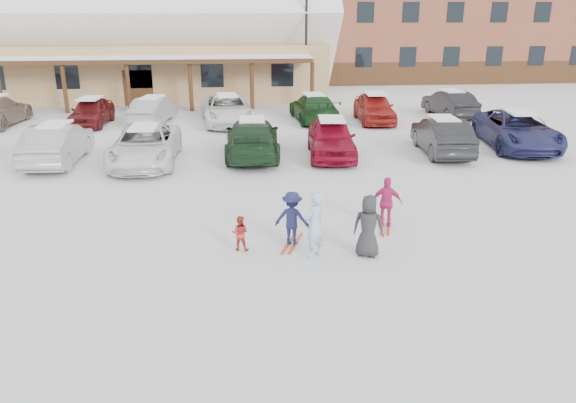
{
  "coord_description": "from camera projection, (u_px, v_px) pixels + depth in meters",
  "views": [
    {
      "loc": [
        -1.0,
        -12.95,
        5.86
      ],
      "look_at": [
        0.3,
        1.0,
        1.0
      ],
      "focal_mm": 35.0,
      "sensor_mm": 36.0,
      "label": 1
    }
  ],
  "objects": [
    {
      "name": "bystander_dark",
      "position": [
        368.0,
        226.0,
        13.73
      ],
      "size": [
        0.91,
        0.77,
        1.58
      ],
      "primitive_type": "imported",
      "rotation": [
        0.0,
        0.0,
        2.72
      ],
      "color": "#2A2A2D",
      "rests_on": "ground"
    },
    {
      "name": "skis_child_navy",
      "position": [
        292.0,
        244.0,
        14.66
      ],
      "size": [
        0.67,
        1.38,
        0.03
      ],
      "primitive_type": "cube",
      "rotation": [
        0.0,
        0.0,
        2.79
      ],
      "color": "#C1411B",
      "rests_on": "ground"
    },
    {
      "name": "toddler_red",
      "position": [
        240.0,
        233.0,
        14.17
      ],
      "size": [
        0.52,
        0.44,
        0.92
      ],
      "primitive_type": "imported",
      "rotation": [
        0.0,
        0.0,
        2.92
      ],
      "color": "#B82C28",
      "rests_on": "ground"
    },
    {
      "name": "ground",
      "position": [
        280.0,
        252.0,
        14.19
      ],
      "size": [
        160.0,
        160.0,
        0.0
      ],
      "primitive_type": "plane",
      "color": "white",
      "rests_on": "ground"
    },
    {
      "name": "parked_car_13",
      "position": [
        450.0,
        104.0,
        31.53
      ],
      "size": [
        1.94,
        4.54,
        1.46
      ],
      "primitive_type": "imported",
      "rotation": [
        0.0,
        0.0,
        3.23
      ],
      "color": "black",
      "rests_on": "ground"
    },
    {
      "name": "parked_car_5",
      "position": [
        442.0,
        136.0,
        23.49
      ],
      "size": [
        1.93,
        4.71,
        1.52
      ],
      "primitive_type": "imported",
      "rotation": [
        0.0,
        0.0,
        3.07
      ],
      "color": "black",
      "rests_on": "ground"
    },
    {
      "name": "parked_car_1",
      "position": [
        57.0,
        144.0,
        22.03
      ],
      "size": [
        1.72,
        4.78,
        1.57
      ],
      "primitive_type": "imported",
      "rotation": [
        0.0,
        0.0,
        3.13
      ],
      "color": "#A0A0A3",
      "rests_on": "ground"
    },
    {
      "name": "parked_car_8",
      "position": [
        91.0,
        112.0,
        29.19
      ],
      "size": [
        1.88,
        4.24,
        1.42
      ],
      "primitive_type": "imported",
      "rotation": [
        0.0,
        0.0,
        -0.05
      ],
      "color": "maroon",
      "rests_on": "ground"
    },
    {
      "name": "parked_car_6",
      "position": [
        517.0,
        130.0,
        24.48
      ],
      "size": [
        3.3,
        5.94,
        1.57
      ],
      "primitive_type": "imported",
      "rotation": [
        0.0,
        0.0,
        -0.13
      ],
      "color": "navy",
      "rests_on": "ground"
    },
    {
      "name": "conifer_3",
      "position": [
        305.0,
        15.0,
        54.43
      ],
      "size": [
        3.96,
        3.96,
        9.18
      ],
      "color": "black",
      "rests_on": "ground"
    },
    {
      "name": "parked_car_10",
      "position": [
        227.0,
        110.0,
        29.53
      ],
      "size": [
        3.05,
        5.7,
        1.52
      ],
      "primitive_type": "imported",
      "rotation": [
        0.0,
        0.0,
        0.1
      ],
      "color": "white",
      "rests_on": "ground"
    },
    {
      "name": "adult_skier",
      "position": [
        315.0,
        225.0,
        13.63
      ],
      "size": [
        0.73,
        0.72,
        1.7
      ],
      "primitive_type": "imported",
      "rotation": [
        0.0,
        0.0,
        3.9
      ],
      "color": "#9BC0D6",
      "rests_on": "ground"
    },
    {
      "name": "parked_car_2",
      "position": [
        145.0,
        145.0,
        21.96
      ],
      "size": [
        2.46,
        5.32,
        1.48
      ],
      "primitive_type": "imported",
      "rotation": [
        0.0,
        0.0,
        -0.0
      ],
      "color": "white",
      "rests_on": "ground"
    },
    {
      "name": "day_lodge",
      "position": [
        116.0,
        37.0,
        38.4
      ],
      "size": [
        29.12,
        12.5,
        10.38
      ],
      "color": "tan",
      "rests_on": "ground"
    },
    {
      "name": "parked_car_3",
      "position": [
        252.0,
        138.0,
        23.02
      ],
      "size": [
        2.35,
        5.42,
        1.55
      ],
      "primitive_type": "imported",
      "rotation": [
        0.0,
        0.0,
        3.11
      ],
      "color": "#19351C",
      "rests_on": "ground"
    },
    {
      "name": "parked_car_4",
      "position": [
        331.0,
        138.0,
        23.03
      ],
      "size": [
        2.25,
        4.76,
        1.57
      ],
      "primitive_type": "imported",
      "rotation": [
        0.0,
        0.0,
        -0.09
      ],
      "color": "maroon",
      "rests_on": "ground"
    },
    {
      "name": "parked_car_12",
      "position": [
        374.0,
        108.0,
        30.04
      ],
      "size": [
        2.03,
        4.58,
        1.53
      ],
      "primitive_type": "imported",
      "rotation": [
        0.0,
        0.0,
        -0.05
      ],
      "color": "#A5221C",
      "rests_on": "ground"
    },
    {
      "name": "conifer_4",
      "position": [
        570.0,
        0.0,
        58.3
      ],
      "size": [
        5.06,
        5.06,
        11.73
      ],
      "color": "black",
      "rests_on": "ground"
    },
    {
      "name": "parked_car_11",
      "position": [
        314.0,
        108.0,
        30.23
      ],
      "size": [
        2.39,
        5.14,
        1.45
      ],
      "primitive_type": "imported",
      "rotation": [
        0.0,
        0.0,
        3.21
      ],
      "color": "#184019",
      "rests_on": "ground"
    },
    {
      "name": "skis_child_magenta",
      "position": [
        385.0,
        226.0,
        15.82
      ],
      "size": [
        0.6,
        1.4,
        0.03
      ],
      "primitive_type": "cube",
      "rotation": [
        0.0,
        0.0,
        2.85
      ],
      "color": "#C1411B",
      "rests_on": "ground"
    },
    {
      "name": "parked_car_9",
      "position": [
        153.0,
        110.0,
        29.74
      ],
      "size": [
        2.17,
        4.4,
        1.39
      ],
      "primitive_type": "imported",
      "rotation": [
        0.0,
        0.0,
        2.97
      ],
      "color": "#999A9D",
      "rests_on": "ground"
    },
    {
      "name": "child_navy",
      "position": [
        292.0,
        218.0,
        14.43
      ],
      "size": [
        1.06,
        0.82,
        1.44
      ],
      "primitive_type": "imported",
      "rotation": [
        0.0,
        0.0,
        2.79
      ],
      "color": "#191D46",
      "rests_on": "ground"
    },
    {
      "name": "lamp_post",
      "position": [
        306.0,
        42.0,
        35.14
      ],
      "size": [
        0.5,
        0.25,
        6.78
      ],
      "color": "black",
      "rests_on": "ground"
    },
    {
      "name": "child_magenta",
      "position": [
        387.0,
        202.0,
        15.59
      ],
      "size": [
        0.92,
        0.58,
        1.45
      ],
      "primitive_type": "imported",
      "rotation": [
        0.0,
        0.0,
        2.85
      ],
      "color": "#C6256A",
      "rests_on": "ground"
    }
  ]
}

